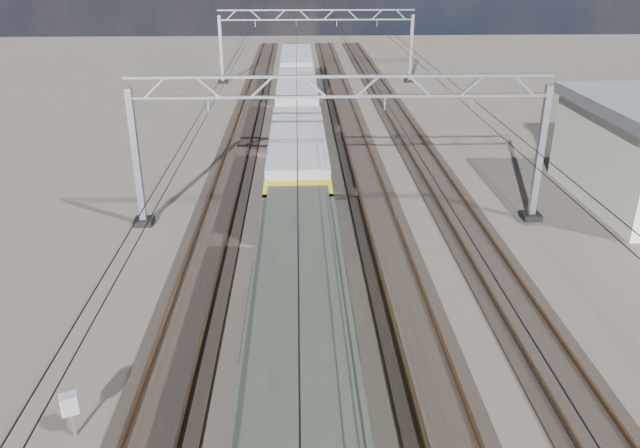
{
  "coord_description": "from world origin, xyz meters",
  "views": [
    {
      "loc": [
        -1.96,
        -24.05,
        12.05
      ],
      "look_at": [
        -1.16,
        -1.8,
        2.4
      ],
      "focal_mm": 35.0,
      "sensor_mm": 36.0,
      "label": 1
    }
  ],
  "objects_px": {
    "catenary_gantry_mid": "(340,145)",
    "locomotive": "(300,366)",
    "catenary_gantry_far": "(316,43)",
    "hopper_wagon_third": "(297,68)",
    "hopper_wagon_lead": "(298,161)",
    "trackside_cabinet": "(69,405)",
    "hopper_wagon_mid": "(297,101)"
  },
  "relations": [
    {
      "from": "catenary_gantry_mid",
      "to": "locomotive",
      "type": "height_order",
      "value": "catenary_gantry_mid"
    },
    {
      "from": "catenary_gantry_far",
      "to": "hopper_wagon_third",
      "type": "bearing_deg",
      "value": -113.03
    },
    {
      "from": "hopper_wagon_lead",
      "to": "trackside_cabinet",
      "type": "xyz_separation_m",
      "value": [
        -6.15,
        -17.43,
        -1.19
      ]
    },
    {
      "from": "catenary_gantry_far",
      "to": "hopper_wagon_third",
      "type": "distance_m",
      "value": 5.38
    },
    {
      "from": "catenary_gantry_mid",
      "to": "hopper_wagon_third",
      "type": "bearing_deg",
      "value": 93.66
    },
    {
      "from": "catenary_gantry_far",
      "to": "hopper_wagon_mid",
      "type": "distance_m",
      "value": 19.08
    },
    {
      "from": "locomotive",
      "to": "trackside_cabinet",
      "type": "relative_size",
      "value": 15.53
    },
    {
      "from": "catenary_gantry_far",
      "to": "locomotive",
      "type": "bearing_deg",
      "value": -92.25
    },
    {
      "from": "trackside_cabinet",
      "to": "hopper_wagon_third",
      "type": "bearing_deg",
      "value": 61.52
    },
    {
      "from": "locomotive",
      "to": "hopper_wagon_lead",
      "type": "xyz_separation_m",
      "value": [
        -0.0,
        17.7,
        -0.09
      ]
    },
    {
      "from": "hopper_wagon_lead",
      "to": "hopper_wagon_third",
      "type": "distance_m",
      "value": 28.4
    },
    {
      "from": "trackside_cabinet",
      "to": "hopper_wagon_mid",
      "type": "bearing_deg",
      "value": 58.16
    },
    {
      "from": "catenary_gantry_mid",
      "to": "hopper_wagon_mid",
      "type": "relative_size",
      "value": 1.53
    },
    {
      "from": "hopper_wagon_mid",
      "to": "trackside_cabinet",
      "type": "relative_size",
      "value": 9.57
    },
    {
      "from": "hopper_wagon_lead",
      "to": "hopper_wagon_third",
      "type": "relative_size",
      "value": 1.0
    },
    {
      "from": "catenary_gantry_mid",
      "to": "catenary_gantry_far",
      "type": "bearing_deg",
      "value": 90.0
    },
    {
      "from": "catenary_gantry_far",
      "to": "catenary_gantry_mid",
      "type": "bearing_deg",
      "value": -90.0
    },
    {
      "from": "catenary_gantry_far",
      "to": "trackside_cabinet",
      "type": "distance_m",
      "value": 51.27
    },
    {
      "from": "catenary_gantry_far",
      "to": "locomotive",
      "type": "height_order",
      "value": "catenary_gantry_far"
    },
    {
      "from": "catenary_gantry_far",
      "to": "hopper_wagon_third",
      "type": "height_order",
      "value": "catenary_gantry_far"
    },
    {
      "from": "hopper_wagon_third",
      "to": "locomotive",
      "type": "bearing_deg",
      "value": -90.0
    },
    {
      "from": "catenary_gantry_far",
      "to": "hopper_wagon_mid",
      "type": "relative_size",
      "value": 1.53
    },
    {
      "from": "catenary_gantry_mid",
      "to": "locomotive",
      "type": "relative_size",
      "value": 0.94
    },
    {
      "from": "locomotive",
      "to": "hopper_wagon_third",
      "type": "distance_m",
      "value": 46.1
    },
    {
      "from": "locomotive",
      "to": "trackside_cabinet",
      "type": "height_order",
      "value": "locomotive"
    },
    {
      "from": "locomotive",
      "to": "hopper_wagon_mid",
      "type": "distance_m",
      "value": 31.9
    },
    {
      "from": "catenary_gantry_mid",
      "to": "hopper_wagon_mid",
      "type": "bearing_deg",
      "value": 96.67
    },
    {
      "from": "hopper_wagon_lead",
      "to": "trackside_cabinet",
      "type": "height_order",
      "value": "hopper_wagon_lead"
    },
    {
      "from": "hopper_wagon_mid",
      "to": "trackside_cabinet",
      "type": "height_order",
      "value": "hopper_wagon_mid"
    },
    {
      "from": "catenary_gantry_far",
      "to": "hopper_wagon_lead",
      "type": "bearing_deg",
      "value": -93.46
    },
    {
      "from": "hopper_wagon_third",
      "to": "trackside_cabinet",
      "type": "distance_m",
      "value": 46.25
    },
    {
      "from": "catenary_gantry_mid",
      "to": "trackside_cabinet",
      "type": "xyz_separation_m",
      "value": [
        -8.15,
        -14.53,
        -2.87
      ]
    }
  ]
}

